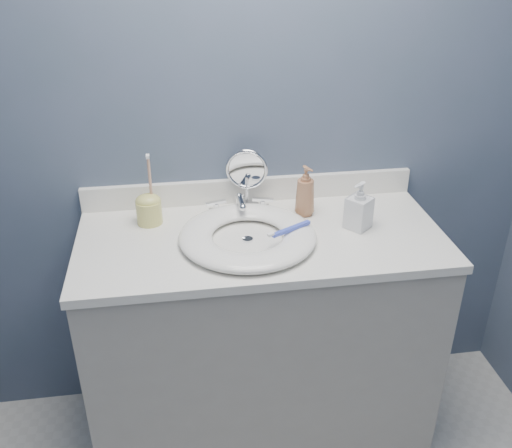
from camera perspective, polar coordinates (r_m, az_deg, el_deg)
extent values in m
cube|color=#455467|center=(2.02, -0.68, 10.67)|extent=(2.20, 0.02, 2.40)
cube|color=#A7A299|center=(2.16, 0.48, -11.67)|extent=(1.20, 0.55, 0.85)
cube|color=white|center=(1.91, 0.53, -1.51)|extent=(1.22, 0.57, 0.03)
cube|color=white|center=(2.11, -0.59, 3.44)|extent=(1.22, 0.02, 0.09)
cylinder|color=silver|center=(1.87, -0.84, -1.57)|extent=(0.04, 0.04, 0.01)
cube|color=silver|center=(2.05, -1.64, 1.39)|extent=(0.22, 0.05, 0.01)
cylinder|color=silver|center=(2.03, -1.66, 2.11)|extent=(0.03, 0.03, 0.06)
cylinder|color=silver|center=(1.98, -1.50, 2.24)|extent=(0.02, 0.09, 0.02)
sphere|color=silver|center=(1.94, -1.34, 1.66)|extent=(0.03, 0.03, 0.03)
cylinder|color=silver|center=(2.03, -4.03, 1.62)|extent=(0.02, 0.02, 0.03)
cube|color=silver|center=(2.02, -4.05, 2.15)|extent=(0.08, 0.03, 0.01)
cylinder|color=silver|center=(2.05, 0.71, 1.95)|extent=(0.02, 0.02, 0.03)
cube|color=silver|center=(2.04, 0.71, 2.47)|extent=(0.08, 0.03, 0.01)
cylinder|color=silver|center=(2.09, -0.91, 1.91)|extent=(0.09, 0.09, 0.01)
cylinder|color=silver|center=(2.06, -0.92, 3.30)|extent=(0.01, 0.01, 0.11)
torus|color=silver|center=(2.03, -0.94, 5.51)|extent=(0.15, 0.04, 0.15)
cylinder|color=white|center=(2.03, -0.94, 5.51)|extent=(0.12, 0.03, 0.13)
imported|color=#A16B49|center=(2.00, 4.95, 3.32)|extent=(0.09, 0.09, 0.18)
imported|color=silver|center=(1.94, 10.29, 1.83)|extent=(0.11, 0.11, 0.17)
cylinder|color=#D7D16B|center=(1.99, -10.63, 1.18)|extent=(0.09, 0.09, 0.08)
ellipsoid|color=#D7D16B|center=(1.97, -10.74, 2.25)|extent=(0.09, 0.07, 0.05)
cylinder|color=tan|center=(1.94, -10.55, 4.31)|extent=(0.01, 0.03, 0.17)
cube|color=white|center=(1.90, -10.79, 6.65)|extent=(0.01, 0.02, 0.01)
cube|color=blue|center=(1.85, 3.54, -0.50)|extent=(0.14, 0.09, 0.01)
cube|color=white|center=(1.80, 1.49, -1.06)|extent=(0.03, 0.02, 0.01)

